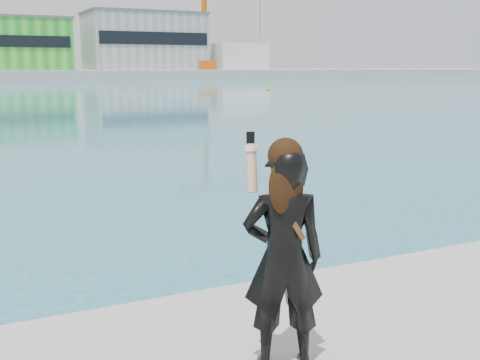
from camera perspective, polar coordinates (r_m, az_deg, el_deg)
The scene contains 6 objects.
warehouse_grey_right at distance 138.68m, azimuth -9.06°, elevation 12.87°, with size 25.50×15.35×12.50m.
ancillary_shed at distance 144.95m, azimuth -0.28°, elevation 11.62°, with size 12.00×10.00×6.00m, color silver.
dock_crane at distance 138.14m, azimuth -2.94°, elevation 15.83°, with size 23.00×4.00×24.00m.
flagpole_right at distance 127.46m, azimuth -15.94°, elevation 12.02°, with size 1.28×0.16×8.00m.
buoy_near at distance 73.56m, azimuth 2.67°, elevation 8.49°, with size 0.50×0.50×0.50m, color #FFB70D.
woman at distance 4.32m, azimuth 4.14°, elevation -6.78°, with size 0.68×0.57×1.70m.
Camera 1 is at (-1.74, -4.16, 2.96)m, focal length 45.00 mm.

